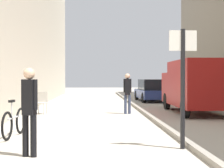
# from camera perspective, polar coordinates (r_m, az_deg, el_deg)

# --- Properties ---
(ground_plane) EXTENTS (80.00, 80.00, 0.00)m
(ground_plane) POSITION_cam_1_polar(r_m,az_deg,el_deg) (14.43, -0.70, -5.11)
(ground_plane) COLOR #A8A093
(kerb_strip) EXTENTS (0.16, 40.00, 0.12)m
(kerb_strip) POSITION_cam_1_polar(r_m,az_deg,el_deg) (14.57, 5.54, -4.82)
(kerb_strip) COLOR gray
(kerb_strip) RESTS_ON ground_plane
(pedestrian_main_foreground) EXTENTS (0.33, 0.25, 1.74)m
(pedestrian_main_foreground) POSITION_cam_1_polar(r_m,az_deg,el_deg) (6.82, -13.72, -3.52)
(pedestrian_main_foreground) COLOR black
(pedestrian_main_foreground) RESTS_ON ground_plane
(pedestrian_mid_block) EXTENTS (0.34, 0.23, 1.73)m
(pedestrian_mid_block) POSITION_cam_1_polar(r_m,az_deg,el_deg) (14.56, 2.61, -1.11)
(pedestrian_mid_block) COLOR #2D3851
(pedestrian_mid_block) RESTS_ON ground_plane
(delivery_van) EXTENTS (2.11, 5.25, 2.28)m
(delivery_van) POSITION_cam_1_polar(r_m,az_deg,el_deg) (15.27, 13.89, -0.17)
(delivery_van) COLOR maroon
(delivery_van) RESTS_ON ground_plane
(parked_car) EXTENTS (1.96, 4.26, 1.45)m
(parked_car) POSITION_cam_1_polar(r_m,az_deg,el_deg) (22.68, 6.76, -1.09)
(parked_car) COLOR navy
(parked_car) RESTS_ON ground_plane
(street_sign_post) EXTENTS (0.60, 0.10, 2.60)m
(street_sign_post) POSITION_cam_1_polar(r_m,az_deg,el_deg) (7.50, 11.81, 1.03)
(street_sign_post) COLOR black
(street_sign_post) RESTS_ON ground_plane
(bicycle_leaning) EXTENTS (0.23, 1.77, 0.98)m
(bicycle_leaning) POSITION_cam_1_polar(r_m,az_deg,el_deg) (9.27, -16.11, -6.21)
(bicycle_leaning) COLOR black
(bicycle_leaning) RESTS_ON ground_plane
(cafe_chair_near_window) EXTENTS (0.52, 0.52, 0.94)m
(cafe_chair_near_window) POSITION_cam_1_polar(r_m,az_deg,el_deg) (14.86, -11.71, -2.85)
(cafe_chair_near_window) COLOR #B7B2A8
(cafe_chair_near_window) RESTS_ON ground_plane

